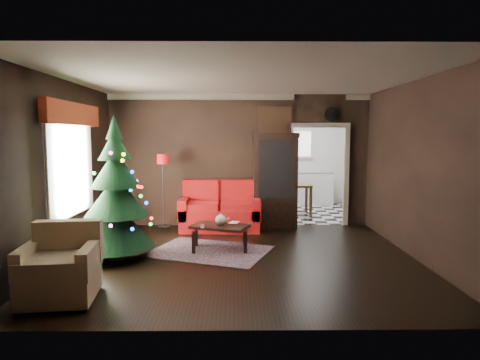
{
  "coord_description": "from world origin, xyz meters",
  "views": [
    {
      "loc": [
        -0.08,
        -6.52,
        1.93
      ],
      "look_at": [
        0.0,
        0.9,
        1.15
      ],
      "focal_mm": 31.6,
      "sensor_mm": 36.0,
      "label": 1
    }
  ],
  "objects_px": {
    "floor_lamp": "(163,191)",
    "armchair": "(59,262)",
    "loveseat": "(220,206)",
    "christmas_tree": "(116,192)",
    "teapot": "(221,220)",
    "kitchen_table": "(296,199)",
    "coffee_table": "(220,237)",
    "curio_cabinet": "(275,183)",
    "wall_clock": "(332,114)"
  },
  "relations": [
    {
      "from": "floor_lamp",
      "to": "armchair",
      "type": "bearing_deg",
      "value": -99.66
    },
    {
      "from": "loveseat",
      "to": "armchair",
      "type": "bearing_deg",
      "value": -114.89
    },
    {
      "from": "christmas_tree",
      "to": "teapot",
      "type": "xyz_separation_m",
      "value": [
        1.62,
        0.44,
        -0.53
      ]
    },
    {
      "from": "christmas_tree",
      "to": "kitchen_table",
      "type": "bearing_deg",
      "value": 47.54
    },
    {
      "from": "floor_lamp",
      "to": "christmas_tree",
      "type": "bearing_deg",
      "value": -102.77
    },
    {
      "from": "christmas_tree",
      "to": "coffee_table",
      "type": "height_order",
      "value": "christmas_tree"
    },
    {
      "from": "loveseat",
      "to": "kitchen_table",
      "type": "bearing_deg",
      "value": 42.51
    },
    {
      "from": "curio_cabinet",
      "to": "armchair",
      "type": "relative_size",
      "value": 2.2
    },
    {
      "from": "coffee_table",
      "to": "kitchen_table",
      "type": "xyz_separation_m",
      "value": [
        1.74,
        3.21,
        0.16
      ]
    },
    {
      "from": "christmas_tree",
      "to": "armchair",
      "type": "xyz_separation_m",
      "value": [
        -0.19,
        -1.74,
        -0.59
      ]
    },
    {
      "from": "teapot",
      "to": "wall_clock",
      "type": "xyz_separation_m",
      "value": [
        2.28,
        1.97,
        1.86
      ]
    },
    {
      "from": "coffee_table",
      "to": "kitchen_table",
      "type": "distance_m",
      "value": 3.66
    },
    {
      "from": "curio_cabinet",
      "to": "coffee_table",
      "type": "height_order",
      "value": "curio_cabinet"
    },
    {
      "from": "curio_cabinet",
      "to": "floor_lamp",
      "type": "height_order",
      "value": "curio_cabinet"
    },
    {
      "from": "loveseat",
      "to": "curio_cabinet",
      "type": "relative_size",
      "value": 0.89
    },
    {
      "from": "loveseat",
      "to": "floor_lamp",
      "type": "height_order",
      "value": "floor_lamp"
    },
    {
      "from": "curio_cabinet",
      "to": "armchair",
      "type": "distance_m",
      "value": 4.94
    },
    {
      "from": "curio_cabinet",
      "to": "loveseat",
      "type": "bearing_deg",
      "value": -169.17
    },
    {
      "from": "loveseat",
      "to": "armchair",
      "type": "distance_m",
      "value": 4.14
    },
    {
      "from": "coffee_table",
      "to": "wall_clock",
      "type": "xyz_separation_m",
      "value": [
        2.29,
        1.96,
        2.16
      ]
    },
    {
      "from": "teapot",
      "to": "christmas_tree",
      "type": "bearing_deg",
      "value": -164.65
    },
    {
      "from": "kitchen_table",
      "to": "loveseat",
      "type": "bearing_deg",
      "value": -137.49
    },
    {
      "from": "curio_cabinet",
      "to": "floor_lamp",
      "type": "bearing_deg",
      "value": -170.64
    },
    {
      "from": "armchair",
      "to": "wall_clock",
      "type": "height_order",
      "value": "wall_clock"
    },
    {
      "from": "loveseat",
      "to": "floor_lamp",
      "type": "relative_size",
      "value": 1.16
    },
    {
      "from": "armchair",
      "to": "coffee_table",
      "type": "relative_size",
      "value": 0.93
    },
    {
      "from": "coffee_table",
      "to": "teapot",
      "type": "relative_size",
      "value": 4.55
    },
    {
      "from": "christmas_tree",
      "to": "armchair",
      "type": "height_order",
      "value": "christmas_tree"
    },
    {
      "from": "floor_lamp",
      "to": "teapot",
      "type": "distance_m",
      "value": 1.87
    },
    {
      "from": "floor_lamp",
      "to": "wall_clock",
      "type": "xyz_separation_m",
      "value": [
        3.48,
        0.56,
        1.55
      ]
    },
    {
      "from": "wall_clock",
      "to": "christmas_tree",
      "type": "bearing_deg",
      "value": -148.29
    },
    {
      "from": "wall_clock",
      "to": "floor_lamp",
      "type": "bearing_deg",
      "value": -170.92
    },
    {
      "from": "teapot",
      "to": "coffee_table",
      "type": "bearing_deg",
      "value": 152.22
    },
    {
      "from": "loveseat",
      "to": "kitchen_table",
      "type": "distance_m",
      "value": 2.45
    },
    {
      "from": "christmas_tree",
      "to": "armchair",
      "type": "relative_size",
      "value": 2.59
    },
    {
      "from": "loveseat",
      "to": "christmas_tree",
      "type": "xyz_separation_m",
      "value": [
        -1.55,
        -2.01,
        0.55
      ]
    },
    {
      "from": "christmas_tree",
      "to": "floor_lamp",
      "type": "bearing_deg",
      "value": 77.23
    },
    {
      "from": "christmas_tree",
      "to": "loveseat",
      "type": "bearing_deg",
      "value": 52.38
    },
    {
      "from": "curio_cabinet",
      "to": "wall_clock",
      "type": "height_order",
      "value": "wall_clock"
    },
    {
      "from": "armchair",
      "to": "coffee_table",
      "type": "bearing_deg",
      "value": 44.19
    },
    {
      "from": "curio_cabinet",
      "to": "teapot",
      "type": "height_order",
      "value": "curio_cabinet"
    },
    {
      "from": "kitchen_table",
      "to": "teapot",
      "type": "bearing_deg",
      "value": -118.31
    },
    {
      "from": "teapot",
      "to": "loveseat",
      "type": "bearing_deg",
      "value": 92.5
    },
    {
      "from": "loveseat",
      "to": "floor_lamp",
      "type": "distance_m",
      "value": 1.19
    },
    {
      "from": "floor_lamp",
      "to": "christmas_tree",
      "type": "xyz_separation_m",
      "value": [
        -0.42,
        -1.85,
        0.22
      ]
    },
    {
      "from": "armchair",
      "to": "teapot",
      "type": "distance_m",
      "value": 2.84
    },
    {
      "from": "coffee_table",
      "to": "kitchen_table",
      "type": "bearing_deg",
      "value": 61.5
    },
    {
      "from": "coffee_table",
      "to": "teapot",
      "type": "distance_m",
      "value": 0.3
    },
    {
      "from": "teapot",
      "to": "kitchen_table",
      "type": "relative_size",
      "value": 0.27
    },
    {
      "from": "armchair",
      "to": "wall_clock",
      "type": "relative_size",
      "value": 2.7
    }
  ]
}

